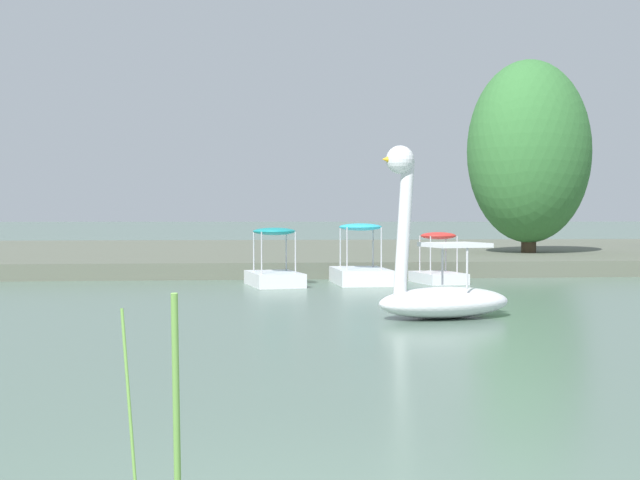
{
  "coord_description": "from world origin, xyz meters",
  "views": [
    {
      "loc": [
        -0.44,
        -4.14,
        1.86
      ],
      "look_at": [
        1.55,
        16.14,
        1.29
      ],
      "focal_mm": 47.34,
      "sensor_mm": 36.0,
      "label": 1
    }
  ],
  "objects_px": {
    "pedal_boat_red": "(438,267)",
    "tree_willow_overhanging": "(529,152)",
    "swan_boat": "(439,286)",
    "pedal_boat_teal": "(274,268)",
    "pedal_boat_cyan": "(360,267)"
  },
  "relations": [
    {
      "from": "swan_boat",
      "to": "pedal_boat_teal",
      "type": "bearing_deg",
      "value": 109.51
    },
    {
      "from": "swan_boat",
      "to": "pedal_boat_teal",
      "type": "height_order",
      "value": "swan_boat"
    },
    {
      "from": "pedal_boat_red",
      "to": "pedal_boat_teal",
      "type": "distance_m",
      "value": 4.64
    },
    {
      "from": "pedal_boat_teal",
      "to": "tree_willow_overhanging",
      "type": "bearing_deg",
      "value": 39.53
    },
    {
      "from": "pedal_boat_red",
      "to": "pedal_boat_teal",
      "type": "bearing_deg",
      "value": -173.97
    },
    {
      "from": "swan_boat",
      "to": "pedal_boat_teal",
      "type": "distance_m",
      "value": 8.03
    },
    {
      "from": "pedal_boat_teal",
      "to": "swan_boat",
      "type": "bearing_deg",
      "value": -70.49
    },
    {
      "from": "pedal_boat_red",
      "to": "tree_willow_overhanging",
      "type": "height_order",
      "value": "tree_willow_overhanging"
    },
    {
      "from": "swan_boat",
      "to": "pedal_boat_cyan",
      "type": "height_order",
      "value": "swan_boat"
    },
    {
      "from": "pedal_boat_red",
      "to": "pedal_boat_teal",
      "type": "xyz_separation_m",
      "value": [
        -4.62,
        -0.49,
        0.04
      ]
    },
    {
      "from": "swan_boat",
      "to": "pedal_boat_red",
      "type": "height_order",
      "value": "swan_boat"
    },
    {
      "from": "swan_boat",
      "to": "tree_willow_overhanging",
      "type": "xyz_separation_m",
      "value": [
        7.29,
        15.8,
        3.71
      ]
    },
    {
      "from": "swan_boat",
      "to": "pedal_boat_cyan",
      "type": "distance_m",
      "value": 8.01
    },
    {
      "from": "pedal_boat_red",
      "to": "pedal_boat_teal",
      "type": "relative_size",
      "value": 0.83
    },
    {
      "from": "pedal_boat_teal",
      "to": "tree_willow_overhanging",
      "type": "distance_m",
      "value": 13.48
    }
  ]
}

